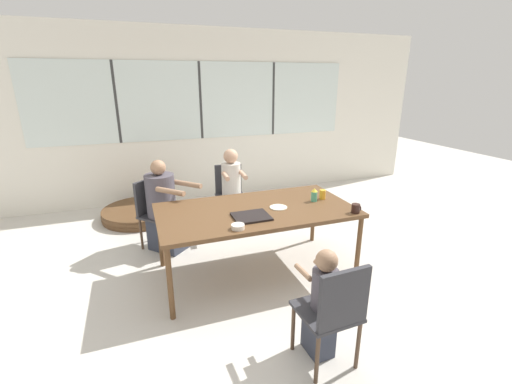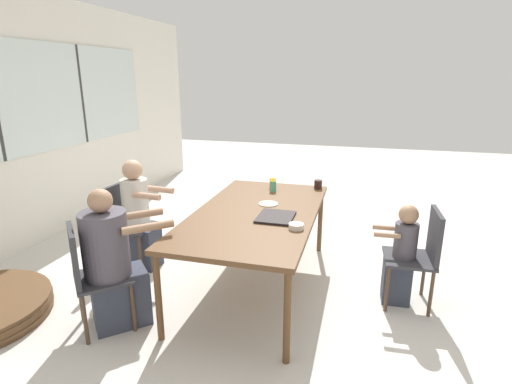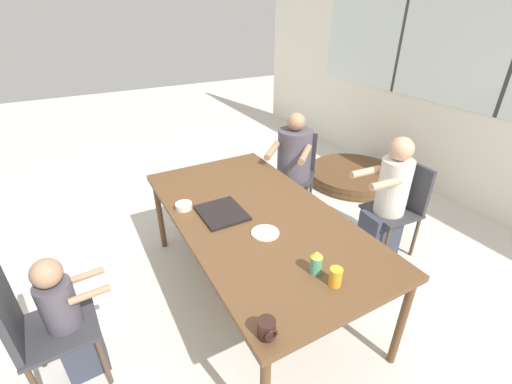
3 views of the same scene
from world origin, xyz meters
TOP-DOWN VIEW (x-y plane):
  - ground_plane at (0.00, 0.00)m, footprint 16.00×16.00m
  - wall_back_with_windows at (0.00, 2.75)m, footprint 8.40×0.08m
  - dining_table at (0.00, 0.00)m, footprint 2.00×1.05m
  - chair_for_woman_green_shirt at (0.11, 1.41)m, footprint 0.43×0.43m
  - chair_for_man_blue_shirt at (-0.97, 1.03)m, footprint 0.57×0.57m
  - chair_for_toddler at (0.07, -1.41)m, footprint 0.42×0.42m
  - person_woman_green_shirt at (0.09, 1.25)m, footprint 0.32×0.51m
  - person_man_blue_shirt at (-0.85, 0.90)m, footprint 0.67×0.69m
  - person_toddler at (0.06, -1.25)m, footprint 0.22×0.37m
  - food_tray_dark at (-0.12, -0.21)m, footprint 0.35×0.30m
  - coffee_mug at (0.90, -0.44)m, footprint 0.09×0.08m
  - sippy_cup at (0.67, -0.00)m, footprint 0.07×0.07m
  - juice_glass at (0.79, 0.03)m, footprint 0.07×0.07m
  - bowl_white_shallow at (-0.32, -0.42)m, footprint 0.12×0.12m
  - plate_tortillas at (0.23, -0.06)m, footprint 0.18×0.18m
  - folded_table_stack at (-1.11, 2.05)m, footprint 1.15×1.15m

SIDE VIEW (x-z plane):
  - ground_plane at x=0.00m, z-range 0.00..0.00m
  - folded_table_stack at x=-1.11m, z-range 0.00..0.15m
  - person_toddler at x=0.06m, z-range -0.02..0.86m
  - person_man_blue_shirt at x=-0.85m, z-range -0.06..1.05m
  - chair_for_woman_green_shirt at x=0.11m, z-range 0.08..0.93m
  - chair_for_man_blue_shirt at x=-0.97m, z-range 0.08..0.93m
  - chair_for_toddler at x=0.07m, z-range 0.08..0.93m
  - person_woman_green_shirt at x=0.09m, z-range -0.04..1.07m
  - dining_table at x=0.00m, z-range 0.32..1.06m
  - plate_tortillas at x=0.23m, z-range 0.74..0.75m
  - food_tray_dark at x=-0.12m, z-range 0.74..0.76m
  - bowl_white_shallow at x=-0.32m, z-range 0.74..0.78m
  - coffee_mug at x=0.90m, z-range 0.74..0.83m
  - juice_glass at x=0.79m, z-range 0.74..0.84m
  - sippy_cup at x=0.67m, z-range 0.74..0.89m
  - wall_back_with_windows at x=0.00m, z-range 0.02..2.82m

